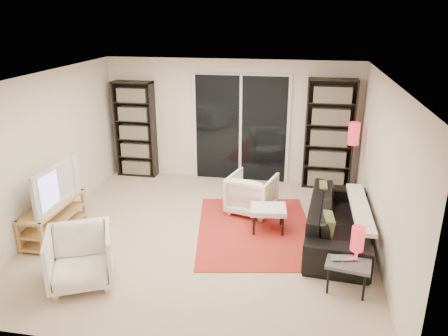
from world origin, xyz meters
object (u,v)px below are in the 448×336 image
(bookshelf_left, at_px, (135,129))
(ottoman, at_px, (268,210))
(tv_stand, at_px, (54,218))
(sofa, at_px, (339,221))
(bookshelf_right, at_px, (329,135))
(side_table, at_px, (349,262))
(floor_lamp, at_px, (353,141))
(armchair_front, at_px, (80,257))
(armchair_back, at_px, (252,193))

(bookshelf_left, bearing_deg, ottoman, -35.02)
(tv_stand, xyz_separation_m, sofa, (4.29, 0.56, 0.06))
(bookshelf_right, height_order, sofa, bookshelf_right)
(bookshelf_right, bearing_deg, tv_stand, -147.01)
(side_table, xyz_separation_m, floor_lamp, (0.24, 2.76, 0.75))
(tv_stand, relative_size, side_table, 2.17)
(ottoman, distance_m, floor_lamp, 2.10)
(ottoman, bearing_deg, side_table, -50.48)
(armchair_front, height_order, ottoman, armchair_front)
(bookshelf_right, xyz_separation_m, ottoman, (-0.96, -2.03, -0.71))
(armchair_front, distance_m, ottoman, 2.84)
(ottoman, bearing_deg, sofa, -6.81)
(sofa, xyz_separation_m, ottoman, (-1.07, 0.13, 0.02))
(tv_stand, xyz_separation_m, ottoman, (3.22, 0.69, 0.08))
(armchair_front, height_order, side_table, armchair_front)
(bookshelf_right, bearing_deg, armchair_front, -129.44)
(bookshelf_right, relative_size, ottoman, 3.54)
(bookshelf_left, height_order, sofa, bookshelf_left)
(bookshelf_left, relative_size, side_table, 3.23)
(floor_lamp, bearing_deg, armchair_back, -154.47)
(armchair_back, bearing_deg, floor_lamp, -139.37)
(tv_stand, relative_size, ottoman, 2.20)
(sofa, relative_size, armchair_front, 2.83)
(bookshelf_left, relative_size, armchair_back, 2.62)
(bookshelf_right, xyz_separation_m, floor_lamp, (0.38, -0.60, 0.06))
(armchair_front, bearing_deg, tv_stand, 107.30)
(side_table, bearing_deg, bookshelf_left, 139.93)
(armchair_front, xyz_separation_m, ottoman, (2.20, 1.81, -0.02))
(sofa, bearing_deg, bookshelf_right, 8.15)
(side_table, bearing_deg, armchair_back, 125.99)
(side_table, relative_size, floor_lamp, 0.42)
(armchair_back, distance_m, floor_lamp, 2.00)
(bookshelf_left, distance_m, sofa, 4.56)
(bookshelf_left, relative_size, ottoman, 3.28)
(sofa, bearing_deg, ottoman, 88.38)
(sofa, bearing_deg, armchair_back, 66.59)
(tv_stand, height_order, side_table, tv_stand)
(bookshelf_left, height_order, floor_lamp, bookshelf_left)
(armchair_back, height_order, armchair_front, armchair_front)
(sofa, height_order, side_table, sofa)
(armchair_front, xyz_separation_m, floor_lamp, (3.53, 3.23, 0.75))
(armchair_back, distance_m, armchair_front, 3.07)
(armchair_front, distance_m, side_table, 3.33)
(sofa, height_order, ottoman, sofa)
(bookshelf_left, distance_m, ottoman, 3.59)
(bookshelf_right, bearing_deg, ottoman, -115.25)
(bookshelf_left, distance_m, tv_stand, 2.82)
(tv_stand, xyz_separation_m, armchair_front, (1.03, -1.12, 0.10))
(bookshelf_right, xyz_separation_m, sofa, (0.11, -2.16, -0.72))
(bookshelf_right, xyz_separation_m, side_table, (0.14, -3.35, -0.69))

